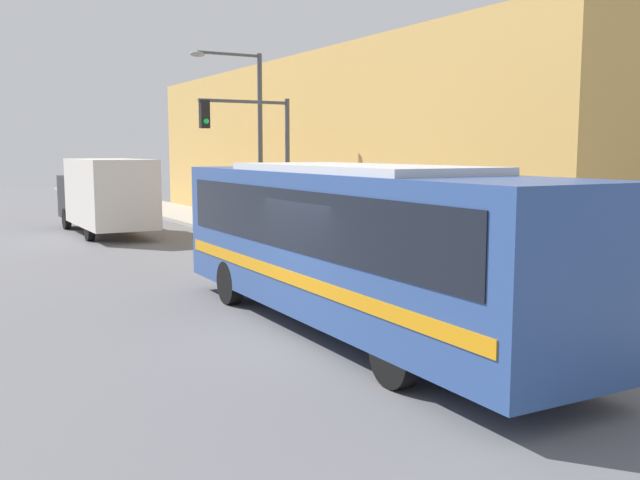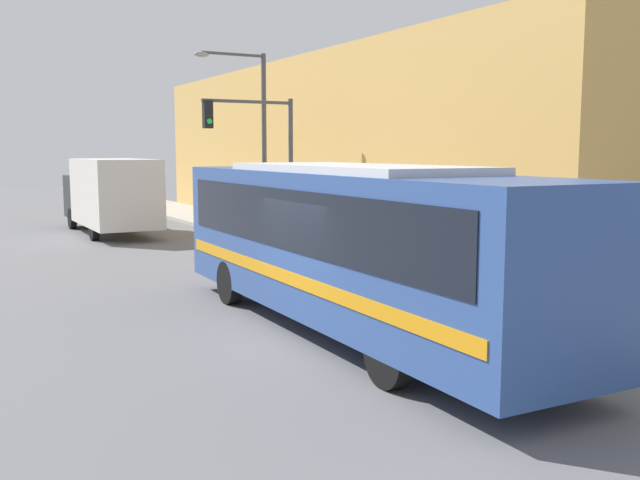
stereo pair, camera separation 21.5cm
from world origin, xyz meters
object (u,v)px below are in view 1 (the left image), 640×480
delivery_truck (105,193)px  street_lamp (251,127)px  fire_hydrant (412,262)px  city_bus (353,237)px  traffic_light_pole (257,144)px  parking_meter (296,221)px

delivery_truck → street_lamp: size_ratio=1.16×
fire_hydrant → street_lamp: (-0.14, 9.85, 3.74)m
city_bus → delivery_truck: (-0.35, 18.25, -0.14)m
delivery_truck → traffic_light_pole: (3.48, -7.16, 1.94)m
fire_hydrant → parking_meter: bearing=90.0°
city_bus → street_lamp: size_ratio=1.62×
fire_hydrant → parking_meter: size_ratio=0.56×
fire_hydrant → delivery_truck: bearing=107.1°
parking_meter → street_lamp: size_ratio=0.18×
fire_hydrant → parking_meter: (0.00, 6.53, 0.50)m
city_bus → street_lamp: bearing=74.6°
traffic_light_pole → parking_meter: 2.92m
delivery_truck → traffic_light_pole: 8.19m
delivery_truck → street_lamp: street_lamp is taller
parking_meter → delivery_truck: bearing=119.2°
traffic_light_pole → city_bus: bearing=-105.8°
city_bus → fire_hydrant: bearing=42.7°
delivery_truck → street_lamp: 6.91m
street_lamp → parking_meter: bearing=-87.6°
traffic_light_pole → parking_meter: (1.01, -0.87, -2.60)m
delivery_truck → fire_hydrant: (4.49, -14.56, -1.16)m
fire_hydrant → street_lamp: 10.53m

